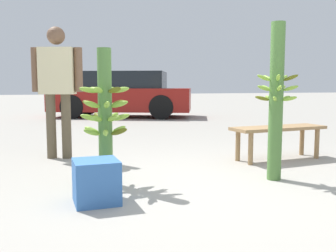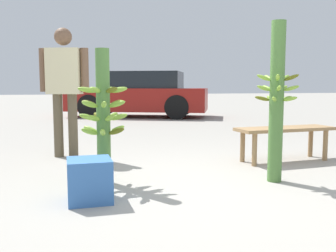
{
  "view_description": "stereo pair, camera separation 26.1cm",
  "coord_description": "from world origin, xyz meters",
  "px_view_note": "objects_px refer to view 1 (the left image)",
  "views": [
    {
      "loc": [
        -1.48,
        -3.02,
        0.95
      ],
      "look_at": [
        -0.17,
        0.69,
        0.53
      ],
      "focal_mm": 40.0,
      "sensor_mm": 36.0,
      "label": 1
    },
    {
      "loc": [
        -1.23,
        -3.1,
        0.95
      ],
      "look_at": [
        -0.17,
        0.69,
        0.53
      ],
      "focal_mm": 40.0,
      "sensor_mm": 36.0,
      "label": 2
    }
  ],
  "objects_px": {
    "banana_stalk_left": "(105,115)",
    "market_bench": "(278,132)",
    "parked_car": "(123,95)",
    "banana_stalk_center": "(276,101)",
    "produce_crate": "(96,181)",
    "vendor_person": "(57,81)"
  },
  "relations": [
    {
      "from": "vendor_person",
      "to": "banana_stalk_center",
      "type": "bearing_deg",
      "value": -23.87
    },
    {
      "from": "banana_stalk_left",
      "to": "produce_crate",
      "type": "distance_m",
      "value": 0.76
    },
    {
      "from": "banana_stalk_center",
      "to": "market_bench",
      "type": "height_order",
      "value": "banana_stalk_center"
    },
    {
      "from": "banana_stalk_center",
      "to": "market_bench",
      "type": "xyz_separation_m",
      "value": [
        0.66,
        0.86,
        -0.44
      ]
    },
    {
      "from": "vendor_person",
      "to": "parked_car",
      "type": "relative_size",
      "value": 0.38
    },
    {
      "from": "vendor_person",
      "to": "market_bench",
      "type": "relative_size",
      "value": 1.32
    },
    {
      "from": "banana_stalk_left",
      "to": "banana_stalk_center",
      "type": "distance_m",
      "value": 1.69
    },
    {
      "from": "banana_stalk_center",
      "to": "market_bench",
      "type": "bearing_deg",
      "value": 52.35
    },
    {
      "from": "banana_stalk_left",
      "to": "banana_stalk_center",
      "type": "height_order",
      "value": "banana_stalk_center"
    },
    {
      "from": "banana_stalk_center",
      "to": "parked_car",
      "type": "xyz_separation_m",
      "value": [
        0.25,
        8.11,
        -0.12
      ]
    },
    {
      "from": "banana_stalk_left",
      "to": "market_bench",
      "type": "xyz_separation_m",
      "value": [
        2.31,
        0.47,
        -0.31
      ]
    },
    {
      "from": "market_bench",
      "to": "parked_car",
      "type": "bearing_deg",
      "value": 89.6
    },
    {
      "from": "banana_stalk_center",
      "to": "produce_crate",
      "type": "height_order",
      "value": "banana_stalk_center"
    },
    {
      "from": "banana_stalk_center",
      "to": "market_bench",
      "type": "distance_m",
      "value": 1.17
    },
    {
      "from": "market_bench",
      "to": "parked_car",
      "type": "height_order",
      "value": "parked_car"
    },
    {
      "from": "banana_stalk_center",
      "to": "produce_crate",
      "type": "relative_size",
      "value": 4.45
    },
    {
      "from": "banana_stalk_left",
      "to": "parked_car",
      "type": "distance_m",
      "value": 7.95
    },
    {
      "from": "banana_stalk_center",
      "to": "parked_car",
      "type": "height_order",
      "value": "banana_stalk_center"
    },
    {
      "from": "banana_stalk_center",
      "to": "produce_crate",
      "type": "xyz_separation_m",
      "value": [
        -1.82,
        -0.17,
        -0.62
      ]
    },
    {
      "from": "parked_car",
      "to": "produce_crate",
      "type": "relative_size",
      "value": 12.76
    },
    {
      "from": "banana_stalk_center",
      "to": "vendor_person",
      "type": "xyz_separation_m",
      "value": [
        -1.99,
        1.9,
        0.21
      ]
    },
    {
      "from": "banana_stalk_left",
      "to": "produce_crate",
      "type": "xyz_separation_m",
      "value": [
        -0.18,
        -0.55,
        -0.49
      ]
    }
  ]
}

